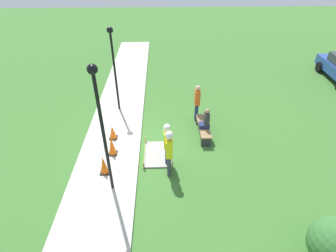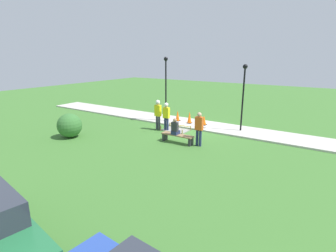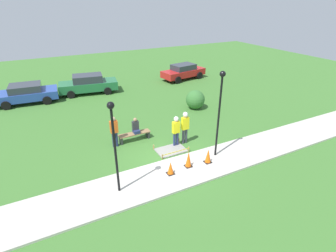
# 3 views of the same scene
# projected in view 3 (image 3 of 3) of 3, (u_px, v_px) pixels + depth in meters

# --- Properties ---
(ground_plane) EXTENTS (60.00, 60.00, 0.00)m
(ground_plane) POSITION_uv_depth(u_px,v_px,m) (168.00, 160.00, 13.23)
(ground_plane) COLOR #3D702D
(sidewalk) EXTENTS (28.00, 2.37, 0.10)m
(sidewalk) POSITION_uv_depth(u_px,v_px,m) (179.00, 172.00, 12.26)
(sidewalk) COLOR #BCB7AD
(sidewalk) RESTS_ON ground_plane
(wet_concrete_patch) EXTENTS (1.61, 1.11, 0.30)m
(wet_concrete_patch) POSITION_uv_depth(u_px,v_px,m) (171.00, 150.00, 14.05)
(wet_concrete_patch) COLOR gray
(wet_concrete_patch) RESTS_ON ground_plane
(traffic_cone_near_patch) EXTENTS (0.34, 0.34, 0.63)m
(traffic_cone_near_patch) POSITION_uv_depth(u_px,v_px,m) (171.00, 168.00, 11.94)
(traffic_cone_near_patch) COLOR black
(traffic_cone_near_patch) RESTS_ON sidewalk
(traffic_cone_far_patch) EXTENTS (0.34, 0.34, 0.80)m
(traffic_cone_far_patch) POSITION_uv_depth(u_px,v_px,m) (189.00, 159.00, 12.43)
(traffic_cone_far_patch) COLOR black
(traffic_cone_far_patch) RESTS_ON sidewalk
(traffic_cone_sidewalk_edge) EXTENTS (0.34, 0.34, 0.72)m
(traffic_cone_sidewalk_edge) POSITION_uv_depth(u_px,v_px,m) (208.00, 156.00, 12.75)
(traffic_cone_sidewalk_edge) COLOR black
(traffic_cone_sidewalk_edge) RESTS_ON sidewalk
(park_bench) EXTENTS (1.83, 0.44, 0.47)m
(park_bench) POSITION_uv_depth(u_px,v_px,m) (134.00, 135.00, 14.95)
(park_bench) COLOR #2D2D33
(park_bench) RESTS_ON ground_plane
(person_seated_on_bench) EXTENTS (0.36, 0.44, 0.89)m
(person_seated_on_bench) POSITION_uv_depth(u_px,v_px,m) (136.00, 127.00, 14.83)
(person_seated_on_bench) COLOR navy
(person_seated_on_bench) RESTS_ON park_bench
(worker_supervisor) EXTENTS (0.40, 0.26, 1.77)m
(worker_supervisor) POSITION_uv_depth(u_px,v_px,m) (176.00, 129.00, 14.07)
(worker_supervisor) COLOR navy
(worker_supervisor) RESTS_ON ground_plane
(worker_assistant) EXTENTS (0.40, 0.27, 1.90)m
(worker_assistant) POSITION_uv_depth(u_px,v_px,m) (185.00, 125.00, 14.31)
(worker_assistant) COLOR #383D47
(worker_assistant) RESTS_ON ground_plane
(bystander_in_orange_shirt) EXTENTS (0.40, 0.23, 1.79)m
(bystander_in_orange_shirt) POSITION_uv_depth(u_px,v_px,m) (114.00, 130.00, 14.03)
(bystander_in_orange_shirt) COLOR navy
(bystander_in_orange_shirt) RESTS_ON ground_plane
(lamppost_near) EXTENTS (0.28, 0.28, 4.38)m
(lamppost_near) POSITION_uv_depth(u_px,v_px,m) (220.00, 104.00, 12.27)
(lamppost_near) COLOR black
(lamppost_near) RESTS_ON sidewalk
(lamppost_far) EXTENTS (0.28, 0.28, 3.98)m
(lamppost_far) POSITION_uv_depth(u_px,v_px,m) (114.00, 136.00, 9.88)
(lamppost_far) COLOR black
(lamppost_far) RESTS_ON sidewalk
(parked_car_blue) EXTENTS (4.61, 2.51, 1.46)m
(parked_car_blue) POSITION_uv_depth(u_px,v_px,m) (26.00, 93.00, 20.18)
(parked_car_blue) COLOR #28479E
(parked_car_blue) RESTS_ON ground_plane
(parked_car_red) EXTENTS (4.67, 2.50, 1.49)m
(parked_car_red) POSITION_uv_depth(u_px,v_px,m) (183.00, 71.00, 26.05)
(parked_car_red) COLOR red
(parked_car_red) RESTS_ON ground_plane
(parked_car_green) EXTENTS (4.97, 2.56, 1.59)m
(parked_car_green) POSITION_uv_depth(u_px,v_px,m) (88.00, 84.00, 22.21)
(parked_car_green) COLOR #236B3D
(parked_car_green) RESTS_ON ground_plane
(shrub_rounded_near) EXTENTS (1.39, 1.39, 1.39)m
(shrub_rounded_near) POSITION_uv_depth(u_px,v_px,m) (195.00, 100.00, 19.13)
(shrub_rounded_near) COLOR #387033
(shrub_rounded_near) RESTS_ON ground_plane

